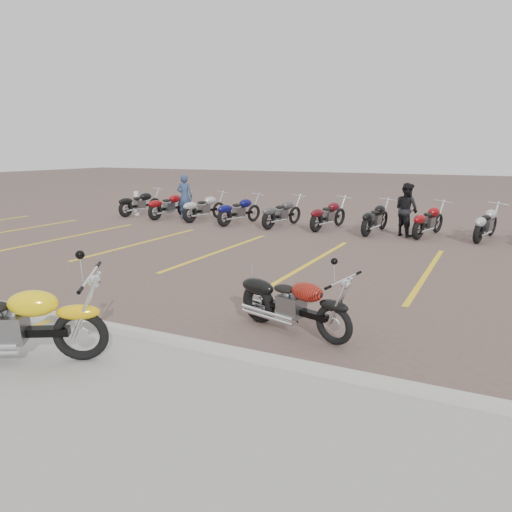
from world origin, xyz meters
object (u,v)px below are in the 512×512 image
at_px(flame_cruiser, 292,305).
at_px(person_a, 185,197).
at_px(yellow_cruiser, 9,326).
at_px(person_b, 406,210).
at_px(bollard, 137,203).

xyz_separation_m(flame_cruiser, person_a, (-8.63, 9.83, 0.45)).
xyz_separation_m(yellow_cruiser, person_b, (2.83, 12.19, 0.35)).
relative_size(yellow_cruiser, person_a, 1.26).
xyz_separation_m(yellow_cruiser, bollard, (-8.16, 12.41, 0.00)).
height_order(flame_cruiser, person_a, person_a).
bearing_deg(flame_cruiser, yellow_cruiser, -120.18).
xyz_separation_m(yellow_cruiser, person_a, (-5.79, 12.48, 0.37)).
xyz_separation_m(person_a, person_b, (8.62, -0.29, -0.03)).
xyz_separation_m(person_a, bollard, (-2.37, -0.07, -0.37)).
bearing_deg(yellow_cruiser, person_b, 47.50).
bearing_deg(bollard, person_b, -1.15).
bearing_deg(person_b, yellow_cruiser, 115.46).
bearing_deg(bollard, yellow_cruiser, -56.67).
bearing_deg(person_a, flame_cruiser, 118.91).
xyz_separation_m(yellow_cruiser, flame_cruiser, (2.84, 2.65, -0.08)).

